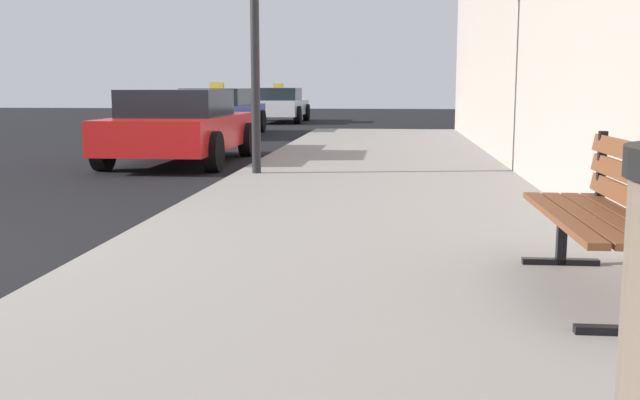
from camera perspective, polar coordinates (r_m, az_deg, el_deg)
The scene contains 5 objects.
sidewalk at distance 5.08m, azimuth 3.49°, elevation -5.59°, with size 4.00×32.00×0.15m, color gray.
bench at distance 4.48m, azimuth 21.29°, elevation -0.43°, with size 0.52×1.67×0.89m.
car_red at distance 13.18m, azimuth -10.64°, elevation 5.57°, with size 2.00×4.15×1.27m.
car_blue at distance 20.60m, azimuth -7.73°, elevation 6.72°, with size 1.98×4.54×1.43m.
car_white at distance 28.01m, azimuth -3.14°, elevation 7.28°, with size 1.94×4.22×1.43m.
Camera 1 is at (4.18, -4.92, 1.33)m, focal length 41.88 mm.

